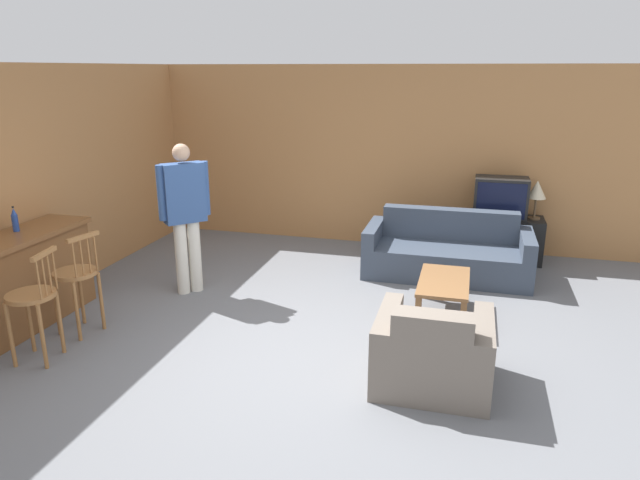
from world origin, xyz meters
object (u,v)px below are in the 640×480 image
Objects in this scene: couch_far at (447,253)px; bottle at (15,220)px; bar_chair_mid at (77,279)px; tv at (501,197)px; person_by_window at (185,211)px; armchair_near at (433,354)px; tv_unit at (497,238)px; bar_chair_near at (33,302)px; table_lamp at (537,191)px; coffee_table at (444,286)px.

bottle is at bearing -148.81° from couch_far.
tv is (4.06, 3.45, 0.31)m from bar_chair_mid.
person_by_window is (-3.53, -2.18, 0.11)m from tv.
tv_unit is (0.61, 3.56, 0.02)m from armchair_near.
tv_unit is at bearing 90.00° from tv.
bottle reaches higher than tv_unit.
person_by_window is (0.53, 1.86, 0.42)m from bar_chair_near.
armchair_near is 1.80× the size of table_lamp.
couch_far is 3.30m from person_by_window.
bar_chair_near is 5.74m from tv_unit.
armchair_near is 3.61× the size of bottle.
tv is at bearing 51.50° from couch_far.
bar_chair_near is 0.88× the size of tv_unit.
tv_unit is (4.06, 3.45, -0.26)m from bar_chair_mid.
tv reaches higher than bar_chair_near.
tv_unit is 2.28× the size of table_lamp.
person_by_window is at bearing -151.26° from table_lamp.
armchair_near is at bearing -90.21° from coffee_table.
bottle is at bearing -138.28° from person_by_window.
person_by_window reaches higher than bar_chair_mid.
bar_chair_near is 1.00× the size of bar_chair_mid.
armchair_near reaches higher than coffee_table.
tv_unit is at bearing 44.84° from bar_chair_near.
couch_far is 2.96× the size of tv.
bottle is at bearing -145.35° from tv_unit.
bar_chair_mid is at bearing -139.67° from tv_unit.
coffee_table is at bearing 29.11° from bar_chair_near.
bar_chair_mid is 5.70m from table_lamp.
person_by_window is at bearing 154.71° from armchair_near.
person_by_window reaches higher than coffee_table.
bar_chair_mid is 0.92m from bottle.
armchair_near is 1.45m from coffee_table.
tv_unit is at bearing 74.11° from coffee_table.
bottle reaches higher than coffee_table.
bottle reaches higher than bar_chair_mid.
bar_chair_near is 4.74m from couch_far.
armchair_near is 3.31m from person_by_window.
person_by_window is at bearing 41.72° from bottle.
tv_unit is 1.71× the size of tv.
bar_chair_near is at bearing -136.61° from couch_far.
couch_far is (3.44, 2.66, -0.28)m from bar_chair_mid.
person_by_window is (1.28, 1.14, -0.09)m from bottle.
tv is at bearing 74.09° from coffee_table.
bar_chair_mid is 1.50× the size of tv.
tv is 1.33× the size of table_lamp.
bottle reaches higher than tv.
bar_chair_mid is at bearing -158.88° from coffee_table.
bottle is at bearing -147.71° from table_lamp.
bottle is (-0.75, 0.72, 0.52)m from bar_chair_near.
person_by_window is (-2.92, 1.38, 0.70)m from armchair_near.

